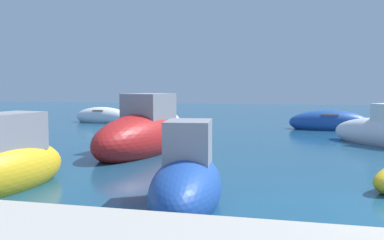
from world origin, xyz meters
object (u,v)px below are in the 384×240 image
object	(u,v)px
moored_boat_0	(156,122)
moored_boat_1	(329,123)
moored_boat_3	(144,135)
moored_boat_10	(187,182)
moored_boat_6	(102,117)

from	to	relation	value
moored_boat_0	moored_boat_1	bearing A→B (deg)	69.48
moored_boat_3	moored_boat_10	xyz separation A→B (m)	(2.70, -5.31, -0.14)
moored_boat_1	moored_boat_3	size ratio (longest dim) A/B	0.71
moored_boat_0	moored_boat_1	distance (m)	8.21
moored_boat_1	moored_boat_3	world-z (taller)	moored_boat_3
moored_boat_1	moored_boat_6	xyz separation A→B (m)	(-12.22, 1.08, -0.02)
moored_boat_10	moored_boat_0	bearing A→B (deg)	-165.68
moored_boat_3	moored_boat_6	distance (m)	10.98
moored_boat_0	moored_boat_6	size ratio (longest dim) A/B	1.38
moored_boat_10	moored_boat_1	bearing A→B (deg)	158.51
moored_boat_1	moored_boat_3	distance (m)	10.39
moored_boat_6	moored_boat_10	size ratio (longest dim) A/B	1.03
moored_boat_1	moored_boat_3	bearing A→B (deg)	52.90
moored_boat_0	moored_boat_3	world-z (taller)	moored_boat_3
moored_boat_6	moored_boat_10	distance (m)	16.92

